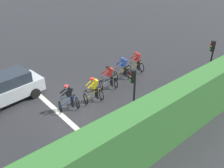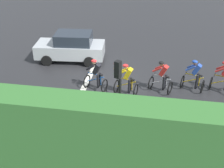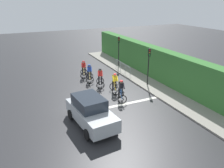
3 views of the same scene
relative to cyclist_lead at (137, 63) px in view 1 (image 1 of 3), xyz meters
The scene contains 14 objects.
ground_plane 5.98m from the cyclist_lead, 84.50° to the right, with size 80.00×80.00×0.00m, color #28282B.
sidewalk_kerb 6.35m from the cyclist_lead, 38.23° to the right, with size 2.80×25.81×0.12m, color gray.
stone_wall_low 7.05m from the cyclist_lead, 33.69° to the right, with size 0.44×25.81×0.63m, color tan.
hedge_wall 7.31m from the cyclist_lead, 32.38° to the right, with size 1.10×25.81×2.91m, color #387533.
road_marking_stop_line 7.01m from the cyclist_lead, 85.31° to the right, with size 7.00×0.30×0.01m, color silver.
cyclist_lead is the anchor object (origin of this frame).
cyclist_second 1.42m from the cyclist_lead, 86.62° to the right, with size 0.97×1.23×1.66m.
cyclist_mid 3.05m from the cyclist_lead, 80.90° to the right, with size 1.02×1.25×1.66m.
cyclist_fourth 4.80m from the cyclist_lead, 77.26° to the right, with size 0.92×1.21×1.66m.
cyclist_trailing 6.32m from the cyclist_lead, 82.56° to the right, with size 0.96×1.23×1.66m.
car_silver 8.83m from the cyclist_lead, 105.58° to the right, with size 2.17×4.24×1.76m.
traffic_light_near_crossing 6.45m from the cyclist_lead, 47.54° to the right, with size 0.26×0.30×3.34m.
traffic_light_far_junction 5.13m from the cyclist_lead, 20.50° to the left, with size 0.26×0.30×3.34m.
pedestrian_railing_kerbside 4.07m from the cyclist_lead, ahead, with size 0.27×3.56×1.03m.
Camera 1 is at (10.72, -6.10, 8.43)m, focal length 39.51 mm.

